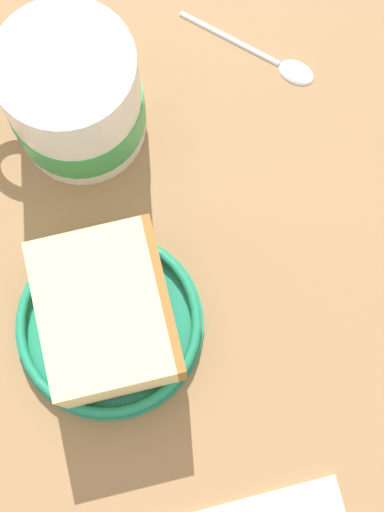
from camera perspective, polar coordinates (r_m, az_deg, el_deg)
The scene contains 5 objects.
ground_plane at distance 58.39cm, azimuth -1.38°, elevation -0.96°, with size 116.96×116.96×2.36cm, color #936D47.
small_plate at distance 55.94cm, azimuth -5.73°, elevation -4.92°, with size 13.65×13.65×1.50cm.
cake_slice at distance 52.51cm, azimuth -5.81°, elevation -4.27°, with size 9.45×11.28×6.82cm.
tea_mug at distance 56.92cm, azimuth -8.33°, elevation 11.42°, with size 12.30×9.86×10.37cm.
teaspoon at distance 63.15cm, azimuth 6.50°, elevation 14.20°, with size 10.24×8.32×0.80cm.
Camera 1 is at (-0.39, -13.03, 55.74)cm, focal length 54.33 mm.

